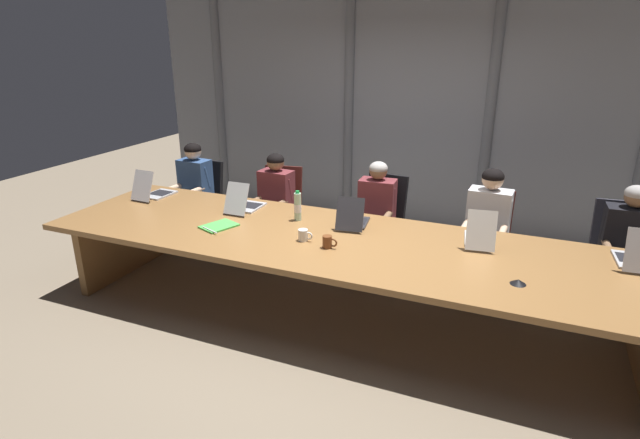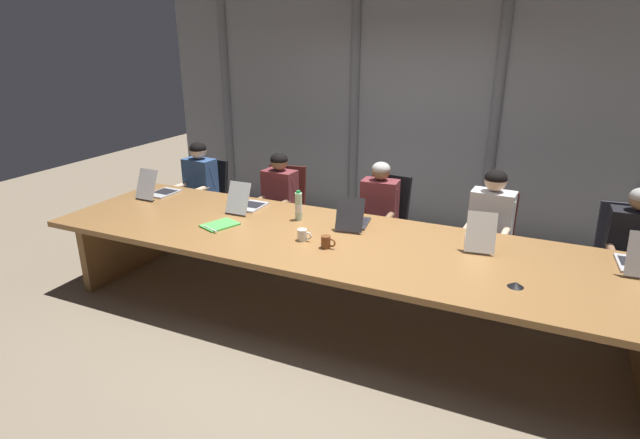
{
  "view_description": "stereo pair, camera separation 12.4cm",
  "coord_description": "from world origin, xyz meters",
  "px_view_note": "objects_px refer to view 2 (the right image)",
  "views": [
    {
      "loc": [
        1.38,
        -3.67,
        2.33
      ],
      "look_at": [
        -0.22,
        0.13,
        0.82
      ],
      "focal_mm": 28.47,
      "sensor_mm": 36.0,
      "label": 1
    },
    {
      "loc": [
        1.49,
        -3.62,
        2.33
      ],
      "look_at": [
        -0.22,
        0.13,
        0.82
      ],
      "focal_mm": 28.47,
      "sensor_mm": 36.0,
      "label": 2
    }
  ],
  "objects_px": {
    "person_left_mid": "(276,199)",
    "conference_mic_left_side": "(516,284)",
    "laptop_left_end": "(158,190)",
    "laptop_right_mid": "(480,238)",
    "person_right_end": "(633,249)",
    "coffee_mug_near": "(303,235)",
    "laptop_left_mid": "(247,204)",
    "office_chair_right_mid": "(486,253)",
    "laptop_right_end": "(639,262)",
    "coffee_mug_far": "(326,242)",
    "laptop_center": "(353,220)",
    "person_center": "(377,213)",
    "person_right_mid": "(489,226)",
    "office_chair_left_mid": "(283,219)",
    "water_bottle_primary": "(299,207)",
    "spiral_notepad": "(220,225)",
    "person_left_end": "(196,186)",
    "office_chair_left_end": "(206,208)",
    "office_chair_center": "(382,234)",
    "office_chair_right_end": "(620,273)"
  },
  "relations": [
    {
      "from": "laptop_center",
      "to": "office_chair_center",
      "type": "relative_size",
      "value": 0.46
    },
    {
      "from": "person_right_mid",
      "to": "water_bottle_primary",
      "type": "relative_size",
      "value": 4.22
    },
    {
      "from": "coffee_mug_near",
      "to": "coffee_mug_far",
      "type": "distance_m",
      "value": 0.25
    },
    {
      "from": "laptop_left_end",
      "to": "office_chair_left_mid",
      "type": "bearing_deg",
      "value": -49.66
    },
    {
      "from": "office_chair_left_end",
      "to": "person_left_end",
      "type": "height_order",
      "value": "person_left_end"
    },
    {
      "from": "person_left_mid",
      "to": "coffee_mug_far",
      "type": "distance_m",
      "value": 1.66
    },
    {
      "from": "office_chair_left_end",
      "to": "person_center",
      "type": "relative_size",
      "value": 0.79
    },
    {
      "from": "laptop_center",
      "to": "person_center",
      "type": "distance_m",
      "value": 0.67
    },
    {
      "from": "laptop_left_end",
      "to": "laptop_right_end",
      "type": "relative_size",
      "value": 1.05
    },
    {
      "from": "person_left_end",
      "to": "coffee_mug_near",
      "type": "xyz_separation_m",
      "value": [
        1.97,
        -1.14,
        0.12
      ]
    },
    {
      "from": "office_chair_left_end",
      "to": "coffee_mug_far",
      "type": "relative_size",
      "value": 7.29
    },
    {
      "from": "laptop_left_end",
      "to": "laptop_right_mid",
      "type": "xyz_separation_m",
      "value": [
        3.29,
        0.01,
        0.0
      ]
    },
    {
      "from": "office_chair_left_end",
      "to": "person_right_end",
      "type": "relative_size",
      "value": 0.78
    },
    {
      "from": "laptop_right_end",
      "to": "person_right_end",
      "type": "bearing_deg",
      "value": -8.41
    },
    {
      "from": "office_chair_left_end",
      "to": "conference_mic_left_side",
      "type": "height_order",
      "value": "office_chair_left_end"
    },
    {
      "from": "laptop_right_end",
      "to": "office_chair_right_mid",
      "type": "bearing_deg",
      "value": 50.7
    },
    {
      "from": "office_chair_left_end",
      "to": "person_right_end",
      "type": "bearing_deg",
      "value": 93.11
    },
    {
      "from": "laptop_center",
      "to": "laptop_right_end",
      "type": "bearing_deg",
      "value": -97.43
    },
    {
      "from": "person_right_end",
      "to": "laptop_right_end",
      "type": "bearing_deg",
      "value": -6.38
    },
    {
      "from": "office_chair_left_end",
      "to": "office_chair_left_mid",
      "type": "height_order",
      "value": "office_chair_left_mid"
    },
    {
      "from": "laptop_left_end",
      "to": "person_right_mid",
      "type": "xyz_separation_m",
      "value": [
        3.29,
        0.66,
        -0.12
      ]
    },
    {
      "from": "person_left_end",
      "to": "coffee_mug_far",
      "type": "relative_size",
      "value": 9.34
    },
    {
      "from": "laptop_right_end",
      "to": "water_bottle_primary",
      "type": "height_order",
      "value": "laptop_right_end"
    },
    {
      "from": "person_right_mid",
      "to": "coffee_mug_far",
      "type": "distance_m",
      "value": 1.64
    },
    {
      "from": "person_right_end",
      "to": "coffee_mug_near",
      "type": "relative_size",
      "value": 9.1
    },
    {
      "from": "laptop_center",
      "to": "water_bottle_primary",
      "type": "distance_m",
      "value": 0.52
    },
    {
      "from": "office_chair_left_end",
      "to": "person_left_end",
      "type": "distance_m",
      "value": 0.35
    },
    {
      "from": "laptop_left_mid",
      "to": "office_chair_left_mid",
      "type": "height_order",
      "value": "laptop_left_mid"
    },
    {
      "from": "office_chair_left_end",
      "to": "conference_mic_left_side",
      "type": "bearing_deg",
      "value": 73.56
    },
    {
      "from": "laptop_right_end",
      "to": "person_left_end",
      "type": "height_order",
      "value": "person_left_end"
    },
    {
      "from": "person_left_end",
      "to": "office_chair_right_end",
      "type": "bearing_deg",
      "value": 95.86
    },
    {
      "from": "person_center",
      "to": "person_right_end",
      "type": "bearing_deg",
      "value": 86.91
    },
    {
      "from": "laptop_right_mid",
      "to": "laptop_left_mid",
      "type": "bearing_deg",
      "value": 82.4
    },
    {
      "from": "laptop_center",
      "to": "office_chair_center",
      "type": "height_order",
      "value": "laptop_center"
    },
    {
      "from": "office_chair_center",
      "to": "office_chair_right_end",
      "type": "height_order",
      "value": "office_chair_center"
    },
    {
      "from": "spiral_notepad",
      "to": "laptop_left_mid",
      "type": "bearing_deg",
      "value": 114.23
    },
    {
      "from": "person_right_mid",
      "to": "spiral_notepad",
      "type": "bearing_deg",
      "value": -58.53
    },
    {
      "from": "coffee_mug_far",
      "to": "conference_mic_left_side",
      "type": "relative_size",
      "value": 1.13
    },
    {
      "from": "person_left_mid",
      "to": "office_chair_left_end",
      "type": "bearing_deg",
      "value": -95.09
    },
    {
      "from": "laptop_right_mid",
      "to": "person_center",
      "type": "relative_size",
      "value": 0.41
    },
    {
      "from": "laptop_left_mid",
      "to": "water_bottle_primary",
      "type": "height_order",
      "value": "laptop_left_mid"
    },
    {
      "from": "office_chair_left_mid",
      "to": "person_center",
      "type": "bearing_deg",
      "value": 73.05
    },
    {
      "from": "laptop_right_end",
      "to": "coffee_mug_far",
      "type": "height_order",
      "value": "laptop_right_end"
    },
    {
      "from": "person_left_end",
      "to": "person_center",
      "type": "distance_m",
      "value": 2.24
    },
    {
      "from": "laptop_left_mid",
      "to": "office_chair_right_end",
      "type": "xyz_separation_m",
      "value": [
        3.32,
        0.81,
        -0.44
      ]
    },
    {
      "from": "office_chair_right_end",
      "to": "person_center",
      "type": "xyz_separation_m",
      "value": [
        -2.21,
        -0.16,
        0.29
      ]
    },
    {
      "from": "laptop_left_mid",
      "to": "laptop_right_end",
      "type": "distance_m",
      "value": 3.31
    },
    {
      "from": "person_left_mid",
      "to": "conference_mic_left_side",
      "type": "height_order",
      "value": "person_left_mid"
    },
    {
      "from": "laptop_left_mid",
      "to": "office_chair_right_mid",
      "type": "relative_size",
      "value": 0.49
    },
    {
      "from": "coffee_mug_near",
      "to": "laptop_right_end",
      "type": "bearing_deg",
      "value": 11.71
    }
  ]
}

